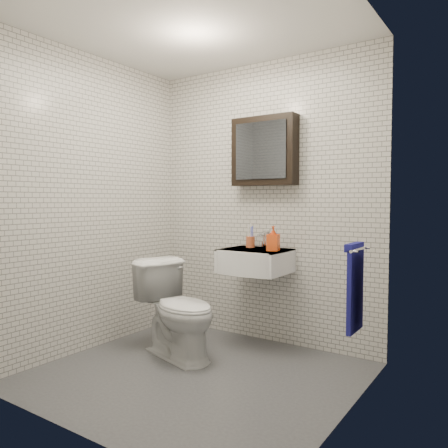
% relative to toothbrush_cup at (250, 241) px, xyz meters
% --- Properties ---
extents(ground, '(2.20, 2.00, 0.01)m').
position_rel_toothbrush_cup_xyz_m(ground, '(0.06, -0.87, -0.90)').
color(ground, '#44464B').
rests_on(ground, ground).
extents(room_shell, '(2.22, 2.02, 2.51)m').
position_rel_toothbrush_cup_xyz_m(room_shell, '(0.06, -0.87, 0.56)').
color(room_shell, silver).
rests_on(room_shell, ground).
extents(washbasin, '(0.55, 0.50, 0.20)m').
position_rel_toothbrush_cup_xyz_m(washbasin, '(0.11, -0.14, -0.15)').
color(washbasin, white).
rests_on(washbasin, room_shell).
extents(faucet, '(0.06, 0.20, 0.15)m').
position_rel_toothbrush_cup_xyz_m(faucet, '(0.11, 0.06, 0.01)').
color(faucet, silver).
rests_on(faucet, washbasin).
extents(mirror_cabinet, '(0.60, 0.15, 0.60)m').
position_rel_toothbrush_cup_xyz_m(mirror_cabinet, '(0.11, 0.05, 0.80)').
color(mirror_cabinet, black).
rests_on(mirror_cabinet, room_shell).
extents(towel_rail, '(0.09, 0.30, 0.58)m').
position_rel_toothbrush_cup_xyz_m(towel_rail, '(1.10, -0.52, -0.18)').
color(towel_rail, silver).
rests_on(towel_rail, room_shell).
extents(toothbrush_cup, '(0.08, 0.08, 0.22)m').
position_rel_toothbrush_cup_xyz_m(toothbrush_cup, '(0.00, 0.00, 0.00)').
color(toothbrush_cup, '#D15E34').
rests_on(toothbrush_cup, washbasin).
extents(soap_bottle, '(0.11, 0.11, 0.21)m').
position_rel_toothbrush_cup_xyz_m(soap_bottle, '(0.30, -0.13, 0.05)').
color(soap_bottle, '#EC5418').
rests_on(soap_bottle, washbasin).
extents(toilet, '(0.85, 0.63, 0.78)m').
position_rel_toothbrush_cup_xyz_m(toilet, '(-0.29, -0.66, -0.52)').
color(toilet, white).
rests_on(toilet, ground).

